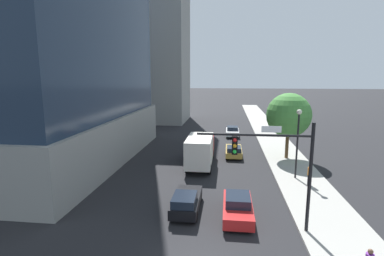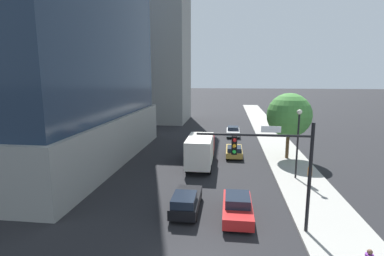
# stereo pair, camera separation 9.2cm
# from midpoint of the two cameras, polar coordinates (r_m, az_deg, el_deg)

# --- Properties ---
(sidewalk) EXTENTS (4.39, 120.00, 0.15)m
(sidewalk) POSITION_cam_midpoint_polar(r_m,az_deg,el_deg) (33.84, 18.01, -5.95)
(sidewalk) COLOR #9E9B93
(sidewalk) RESTS_ON ground
(construction_building) EXTENTS (15.71, 17.46, 39.41)m
(construction_building) POSITION_cam_midpoint_polar(r_m,az_deg,el_deg) (61.43, -8.14, 18.05)
(construction_building) COLOR gray
(construction_building) RESTS_ON ground
(traffic_light_pole) EXTENTS (6.58, 0.48, 6.44)m
(traffic_light_pole) POSITION_cam_midpoint_polar(r_m,az_deg,el_deg) (17.61, 15.76, -5.57)
(traffic_light_pole) COLOR black
(traffic_light_pole) RESTS_ON sidewalk
(street_lamp) EXTENTS (0.44, 0.44, 6.13)m
(street_lamp) POSITION_cam_midpoint_polar(r_m,az_deg,el_deg) (27.30, 19.83, -1.10)
(street_lamp) COLOR black
(street_lamp) RESTS_ON sidewalk
(street_tree) EXTENTS (4.77, 4.77, 7.15)m
(street_tree) POSITION_cam_midpoint_polar(r_m,az_deg,el_deg) (33.62, 18.26, 2.34)
(street_tree) COLOR brown
(street_tree) RESTS_ON sidewalk
(car_white) EXTENTS (1.90, 4.46, 1.49)m
(car_white) POSITION_cam_midpoint_polar(r_m,az_deg,el_deg) (45.43, 7.95, -0.64)
(car_white) COLOR silver
(car_white) RESTS_ON ground
(car_gold) EXTENTS (1.81, 4.58, 1.31)m
(car_gold) POSITION_cam_midpoint_polar(r_m,az_deg,el_deg) (34.23, 8.17, -4.37)
(car_gold) COLOR #AD8938
(car_gold) RESTS_ON ground
(car_red) EXTENTS (1.87, 4.66, 1.51)m
(car_red) POSITION_cam_midpoint_polar(r_m,az_deg,el_deg) (20.15, 8.86, -14.74)
(car_red) COLOR red
(car_red) RESTS_ON ground
(car_black) EXTENTS (1.76, 4.47, 1.52)m
(car_black) POSITION_cam_midpoint_polar(r_m,az_deg,el_deg) (20.62, -1.04, -13.93)
(car_black) COLOR black
(car_black) RESTS_ON ground
(car_blue) EXTENTS (1.77, 4.73, 1.53)m
(car_blue) POSITION_cam_midpoint_polar(r_m,az_deg,el_deg) (39.33, 3.05, -2.24)
(car_blue) COLOR #233D9E
(car_blue) RESTS_ON ground
(box_truck) EXTENTS (2.40, 7.83, 3.20)m
(box_truck) POSITION_cam_midpoint_polar(r_m,az_deg,el_deg) (30.06, 1.78, -4.08)
(box_truck) COLOR #B21E1E
(box_truck) RESTS_ON ground
(pedestrian_orange_shirt) EXTENTS (0.34, 0.34, 1.72)m
(pedestrian_orange_shirt) POSITION_cam_midpoint_polar(r_m,az_deg,el_deg) (26.65, 21.80, -8.39)
(pedestrian_orange_shirt) COLOR black
(pedestrian_orange_shirt) RESTS_ON sidewalk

